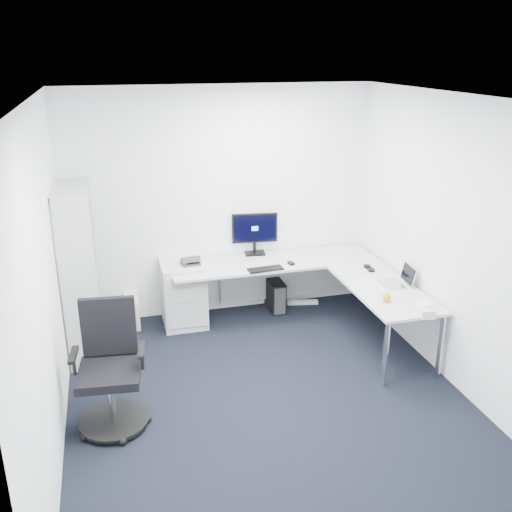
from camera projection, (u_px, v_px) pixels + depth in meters
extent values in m
plane|color=black|center=(270.00, 402.00, 5.24)|extent=(4.20, 4.20, 0.00)
plane|color=white|center=(273.00, 99.00, 4.31)|extent=(4.20, 4.20, 0.00)
cube|color=white|center=(221.00, 203.00, 6.68)|extent=(3.60, 0.02, 2.70)
cube|color=white|center=(389.00, 410.00, 2.87)|extent=(3.60, 0.02, 2.70)
cube|color=white|center=(45.00, 287.00, 4.34)|extent=(0.02, 4.20, 2.70)
cube|color=white|center=(460.00, 247.00, 5.21)|extent=(0.02, 4.20, 2.70)
cube|color=#B1B3B3|center=(183.00, 293.00, 6.66)|extent=(0.49, 0.61, 0.75)
cube|color=black|center=(275.00, 295.00, 7.05)|extent=(0.17, 0.39, 0.38)
cube|color=beige|center=(132.00, 311.00, 6.65)|extent=(0.18, 0.37, 0.35)
cube|color=silver|center=(303.00, 302.00, 7.25)|extent=(0.40, 0.14, 0.04)
cube|color=black|center=(265.00, 269.00, 6.42)|extent=(0.41, 0.17, 0.02)
cube|color=black|center=(291.00, 263.00, 6.58)|extent=(0.07, 0.10, 0.03)
cube|color=silver|center=(373.00, 286.00, 5.98)|extent=(0.19, 0.44, 0.01)
sphere|color=orange|center=(387.00, 298.00, 5.60)|extent=(0.08, 0.08, 0.08)
cube|color=silver|center=(425.00, 310.00, 5.34)|extent=(0.16, 0.26, 0.08)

